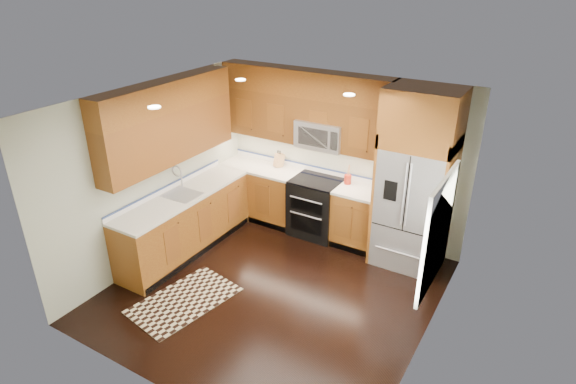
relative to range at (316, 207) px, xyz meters
The scene contains 16 objects.
ground 1.75m from the range, 81.47° to the right, with size 4.00×4.00×0.00m, color black.
wall_back 0.93m from the range, 53.04° to the left, with size 4.00×0.02×2.60m, color #B5BBA8.
wall_left 2.56m from the range, 136.38° to the right, with size 0.02×4.00×2.60m, color #B5BBA8.
wall_right 2.92m from the range, 36.55° to the right, with size 0.02×4.00×2.60m, color #B5BBA8.
window 2.83m from the range, 33.39° to the right, with size 0.04×1.10×1.30m.
base_cabinets 1.25m from the range, 141.90° to the right, with size 2.85×3.00×0.90m.
countertop 1.16m from the range, 142.09° to the right, with size 2.86×3.01×0.04m.
upper_cabinets 1.89m from the range, 147.22° to the right, with size 2.85×3.00×1.15m.
range is the anchor object (origin of this frame).
microwave 1.20m from the range, 90.19° to the left, with size 0.76×0.40×0.42m.
refrigerator 1.76m from the range, ahead, with size 0.98×0.75×2.60m.
sink_faucet 2.13m from the range, 135.87° to the right, with size 0.54×0.44×0.37m.
rug 2.58m from the range, 104.69° to the right, with size 0.82×1.36×0.01m, color black.
knife_block 1.01m from the range, 166.76° to the left, with size 0.15×0.17×0.28m.
utensil_crock 0.76m from the range, 16.24° to the left, with size 0.14×0.14×0.31m.
cutting_board 1.13m from the range, 13.08° to the left, with size 0.28×0.28×0.02m, color brown.
Camera 1 is at (2.89, -4.46, 4.01)m, focal length 30.00 mm.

